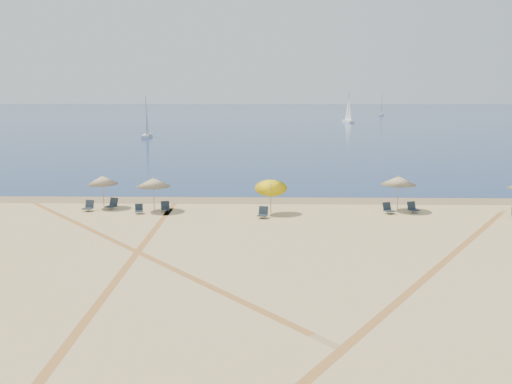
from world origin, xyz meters
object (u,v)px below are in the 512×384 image
(chair_4, at_px, (165,207))
(chair_7, at_px, (413,208))
(umbrella_3, at_px, (271,184))
(umbrella_4, at_px, (399,181))
(chair_5, at_px, (263,213))
(umbrella_1, at_px, (103,180))
(sailboat_1, at_px, (147,125))
(chair_1, at_px, (89,206))
(chair_2, at_px, (112,204))
(umbrella_2, at_px, (153,182))
(chair_6, at_px, (388,209))
(chair_3, at_px, (139,209))
(sailboat_0, at_px, (381,109))
(sailboat_2, at_px, (348,113))

(chair_4, xyz_separation_m, chair_7, (15.96, 0.01, 0.01))
(umbrella_3, height_order, umbrella_4, umbrella_3)
(chair_5, bearing_deg, umbrella_1, 177.01)
(chair_7, bearing_deg, sailboat_1, 95.43)
(chair_4, xyz_separation_m, sailboat_1, (-14.75, 61.70, 1.89))
(umbrella_1, height_order, sailboat_1, sailboat_1)
(chair_1, relative_size, chair_7, 0.92)
(umbrella_1, bearing_deg, chair_2, -28.95)
(umbrella_2, xyz_separation_m, umbrella_3, (7.61, -0.76, 0.03))
(chair_1, bearing_deg, chair_5, 1.99)
(umbrella_1, height_order, chair_6, umbrella_1)
(chair_1, bearing_deg, chair_3, -0.70)
(sailboat_1, bearing_deg, chair_6, -68.27)
(sailboat_0, bearing_deg, umbrella_3, -87.24)
(umbrella_4, distance_m, chair_1, 20.25)
(umbrella_1, xyz_separation_m, chair_2, (0.69, -0.38, -1.56))
(chair_1, relative_size, sailboat_2, 0.09)
(chair_2, bearing_deg, umbrella_2, 11.93)
(sailboat_0, bearing_deg, chair_4, -89.51)
(sailboat_1, bearing_deg, chair_3, -81.47)
(umbrella_3, relative_size, chair_3, 3.76)
(umbrella_3, xyz_separation_m, chair_7, (9.12, 0.55, -1.61))
(chair_7, bearing_deg, chair_2, 156.88)
(chair_7, height_order, sailboat_2, sailboat_2)
(umbrella_3, distance_m, chair_6, 7.66)
(umbrella_1, relative_size, sailboat_2, 0.27)
(chair_3, distance_m, chair_7, 17.54)
(sailboat_1, bearing_deg, umbrella_1, -83.66)
(umbrella_1, relative_size, chair_5, 2.88)
(umbrella_3, distance_m, chair_4, 7.05)
(chair_6, bearing_deg, sailboat_2, 59.70)
(sailboat_0, distance_m, sailboat_2, 52.48)
(sailboat_1, bearing_deg, sailboat_2, 47.39)
(umbrella_3, distance_m, chair_7, 9.28)
(sailboat_0, bearing_deg, chair_1, -91.13)
(chair_3, bearing_deg, chair_1, 154.97)
(chair_2, bearing_deg, sailboat_0, 94.41)
(umbrella_4, height_order, chair_4, umbrella_4)
(chair_7, relative_size, sailboat_1, 0.12)
(chair_7, bearing_deg, chair_3, 161.02)
(chair_2, height_order, chair_7, chair_2)
(chair_1, distance_m, sailboat_2, 119.65)
(umbrella_2, xyz_separation_m, sailboat_2, (29.39, 114.67, 0.61))
(chair_3, bearing_deg, chair_6, -12.27)
(sailboat_2, bearing_deg, umbrella_4, -111.61)
(chair_2, height_order, sailboat_1, sailboat_1)
(chair_4, distance_m, chair_6, 14.33)
(chair_5, xyz_separation_m, chair_6, (7.98, 1.41, 0.00))
(umbrella_4, bearing_deg, umbrella_3, -171.93)
(umbrella_2, distance_m, umbrella_3, 7.65)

